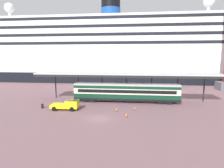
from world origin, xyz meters
name	(u,v)px	position (x,y,z in m)	size (l,w,h in m)	color
ground_plane	(99,119)	(0.00, 0.00, 0.00)	(400.00, 400.00, 0.00)	#715259
cruise_ship	(103,52)	(-7.27, 49.77, 11.77)	(145.65, 24.05, 34.75)	black
platform_canopy	(126,75)	(3.85, 11.99, 6.03)	(40.09, 5.17, 6.37)	#BCBCBC
train_carriage	(126,92)	(3.85, 11.53, 2.31)	(22.70, 2.81, 4.11)	black
service_truck	(67,105)	(-6.90, 4.31, 0.99)	(5.28, 2.41, 2.02)	yellow
traffic_cone_near	(135,108)	(5.84, 5.70, 0.30)	(0.36, 0.36, 0.62)	black
traffic_cone_mid	(126,115)	(4.33, 1.34, 0.34)	(0.36, 0.36, 0.69)	black
traffic_cone_far	(116,109)	(2.40, 4.42, 0.37)	(0.36, 0.36, 0.75)	black
quay_bollard	(42,106)	(-12.07, 4.71, 0.52)	(0.48, 0.48, 0.96)	black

